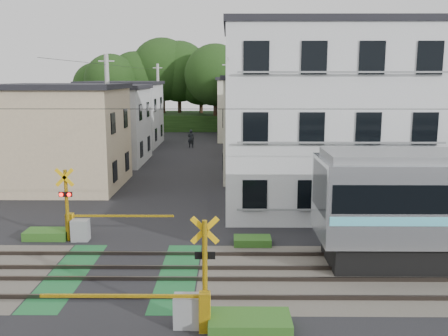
{
  "coord_description": "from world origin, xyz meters",
  "views": [
    {
      "loc": [
        3.62,
        -16.16,
        6.68
      ],
      "look_at": [
        3.43,
        5.0,
        2.83
      ],
      "focal_mm": 40.0,
      "sensor_mm": 36.0,
      "label": 1
    }
  ],
  "objects_px": {
    "crossing_signal_near": "(190,303)",
    "apartment_block": "(323,117)",
    "pedestrian": "(191,139)",
    "crossing_signal_far": "(78,224)"
  },
  "relations": [
    {
      "from": "pedestrian",
      "to": "crossing_signal_near",
      "type": "bearing_deg",
      "value": 97.68
    },
    {
      "from": "crossing_signal_near",
      "to": "pedestrian",
      "type": "relative_size",
      "value": 2.72
    },
    {
      "from": "crossing_signal_far",
      "to": "crossing_signal_near",
      "type": "bearing_deg",
      "value": -54.71
    },
    {
      "from": "crossing_signal_near",
      "to": "apartment_block",
      "type": "height_order",
      "value": "apartment_block"
    },
    {
      "from": "crossing_signal_far",
      "to": "apartment_block",
      "type": "height_order",
      "value": "apartment_block"
    },
    {
      "from": "pedestrian",
      "to": "apartment_block",
      "type": "bearing_deg",
      "value": 114.58
    },
    {
      "from": "apartment_block",
      "to": "pedestrian",
      "type": "bearing_deg",
      "value": 111.09
    },
    {
      "from": "apartment_block",
      "to": "pedestrian",
      "type": "relative_size",
      "value": 5.85
    },
    {
      "from": "crossing_signal_far",
      "to": "apartment_block",
      "type": "distance_m",
      "value": 13.14
    },
    {
      "from": "crossing_signal_far",
      "to": "apartment_block",
      "type": "bearing_deg",
      "value": 27.78
    }
  ]
}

